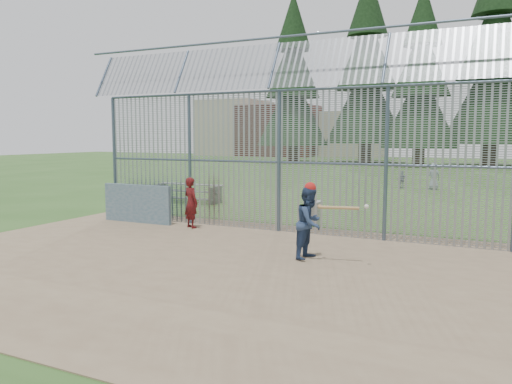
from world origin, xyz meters
The scene contains 13 objects.
ground centered at (0.00, 0.00, 0.00)m, with size 120.00×120.00×0.00m, color #2D511E.
dirt_infield centered at (0.00, -0.50, 0.01)m, with size 14.00×10.00×0.02m, color #756047.
dugout_wall centered at (-4.60, 2.90, 0.62)m, with size 2.50×0.12×1.20m, color #38566B.
batter centered at (1.89, 0.83, 0.82)m, with size 0.78×0.61×1.60m, color navy.
onlooker centered at (-2.56, 2.86, 0.77)m, with size 0.55×0.36×1.51m, color maroon.
bg_kid_standing centered at (2.70, 17.46, 0.69)m, with size 0.67×0.44×1.38m, color slate.
bg_kid_seated centered at (1.17, 17.24, 0.47)m, with size 0.55×0.23×0.94m, color slate.
batting_gear centered at (2.06, 0.79, 1.51)m, with size 1.49×0.47×0.55m.
trash_can centered at (0.55, 4.97, 0.38)m, with size 0.56×0.56×0.82m.
bleacher centered at (-6.06, 7.90, 0.41)m, with size 3.00×0.95×0.72m.
backstop_fence centered at (1.81, 3.43, 2.36)m, with size 20.09×0.81×5.30m.
conifer_row centered at (1.93, 41.51, 10.83)m, with size 38.48×12.26×20.20m.
distant_buildings centered at (-23.18, 56.49, 3.60)m, with size 26.50×10.50×8.00m.
Camera 1 is at (5.55, -9.52, 2.72)m, focal length 35.00 mm.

